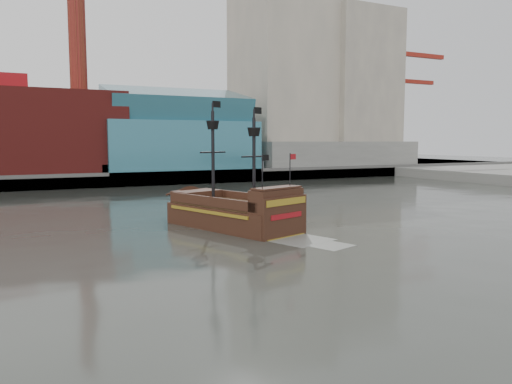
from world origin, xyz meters
TOP-DOWN VIEW (x-y plane):
  - ground at (0.00, 0.00)m, footprint 400.00×400.00m
  - promenade_far at (0.00, 92.00)m, footprint 220.00×60.00m
  - seawall at (0.00, 62.50)m, footprint 220.00×1.00m
  - skyline at (5.21, 84.56)m, footprint 149.00×45.00m
  - crane_a at (78.63, 82.00)m, footprint 22.50×4.00m
  - crane_b at (88.23, 92.00)m, footprint 19.10×4.00m
  - pirate_ship at (-1.99, 15.09)m, footprint 10.29×17.86m

SIDE VIEW (x-z plane):
  - ground at x=0.00m, z-range 0.00..0.00m
  - promenade_far at x=0.00m, z-range 0.00..2.00m
  - pirate_ship at x=-1.99m, z-range -5.25..7.57m
  - seawall at x=0.00m, z-range 0.00..2.60m
  - crane_b at x=88.23m, z-range 2.45..28.70m
  - crane_a at x=78.63m, z-range 2.99..35.24m
  - skyline at x=5.21m, z-range -6.45..55.55m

